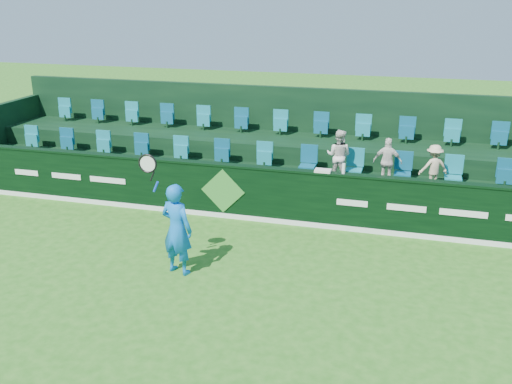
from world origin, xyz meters
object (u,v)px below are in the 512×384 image
(spectator_right, at_px, (434,167))
(towel, at_px, (323,171))
(tennis_player, at_px, (177,228))
(spectator_left, at_px, (339,156))
(drinks_bottle, at_px, (344,169))
(spectator_middle, at_px, (388,162))

(spectator_right, distance_m, towel, 2.69)
(spectator_right, bearing_deg, towel, 1.63)
(tennis_player, distance_m, towel, 3.86)
(tennis_player, distance_m, spectator_right, 6.35)
(spectator_left, xyz_separation_m, drinks_bottle, (0.26, -1.12, 0.02))
(tennis_player, bearing_deg, spectator_middle, 48.31)
(tennis_player, bearing_deg, spectator_left, 58.71)
(towel, xyz_separation_m, drinks_bottle, (0.47, 0.00, 0.09))
(spectator_left, distance_m, spectator_middle, 1.18)
(towel, bearing_deg, spectator_middle, 39.00)
(tennis_player, relative_size, towel, 6.72)
(tennis_player, bearing_deg, spectator_right, 41.10)
(drinks_bottle, bearing_deg, spectator_left, 103.26)
(tennis_player, distance_m, drinks_bottle, 4.17)
(spectator_right, bearing_deg, drinks_bottle, 6.53)
(tennis_player, distance_m, spectator_left, 4.90)
(spectator_right, xyz_separation_m, drinks_bottle, (-1.98, -1.12, 0.13))
(tennis_player, bearing_deg, drinks_bottle, 47.46)
(spectator_right, height_order, drinks_bottle, spectator_right)
(drinks_bottle, bearing_deg, spectator_right, 29.49)
(spectator_middle, distance_m, drinks_bottle, 1.45)
(towel, relative_size, drinks_bottle, 1.57)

